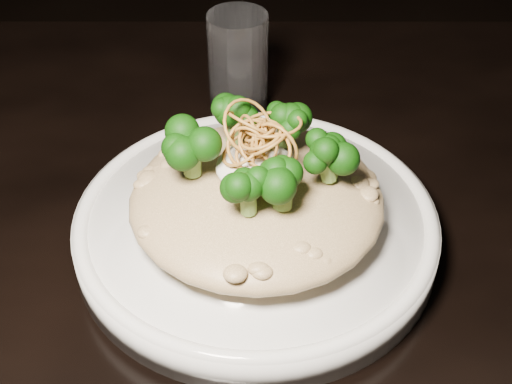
% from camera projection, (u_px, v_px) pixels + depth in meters
% --- Properties ---
extents(table, '(1.10, 0.80, 0.75)m').
position_uv_depth(table, '(285.00, 309.00, 0.65)').
color(table, black).
rests_on(table, ground).
extents(plate, '(0.30, 0.30, 0.03)m').
position_uv_depth(plate, '(256.00, 229.00, 0.59)').
color(plate, silver).
rests_on(plate, table).
extents(risotto, '(0.20, 0.20, 0.04)m').
position_uv_depth(risotto, '(257.00, 199.00, 0.56)').
color(risotto, brown).
rests_on(risotto, plate).
extents(broccoli, '(0.13, 0.13, 0.05)m').
position_uv_depth(broccoli, '(261.00, 150.00, 0.53)').
color(broccoli, black).
rests_on(broccoli, risotto).
extents(cheese, '(0.06, 0.06, 0.02)m').
position_uv_depth(cheese, '(256.00, 167.00, 0.54)').
color(cheese, white).
rests_on(cheese, risotto).
extents(shallots, '(0.06, 0.06, 0.04)m').
position_uv_depth(shallots, '(259.00, 132.00, 0.53)').
color(shallots, brown).
rests_on(shallots, cheese).
extents(drinking_glass, '(0.07, 0.07, 0.11)m').
position_uv_depth(drinking_glass, '(238.00, 63.00, 0.72)').
color(drinking_glass, white).
rests_on(drinking_glass, table).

